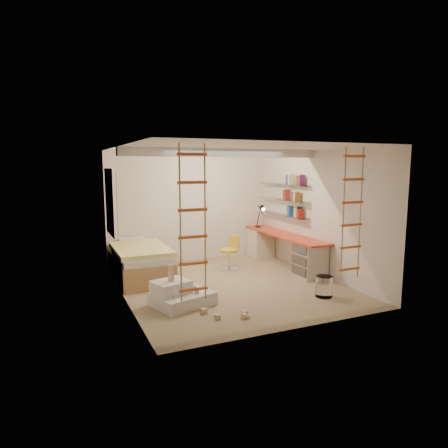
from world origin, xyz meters
name	(u,v)px	position (x,y,z in m)	size (l,w,h in m)	color
floor	(230,285)	(0.00, 0.00, 0.00)	(4.50, 4.50, 0.00)	#93815F
ceiling_beam	(224,153)	(0.00, 0.30, 2.52)	(4.00, 0.18, 0.16)	white
window_frame	(111,202)	(-1.97, 1.50, 1.55)	(0.06, 1.15, 1.35)	white
window_blind	(113,202)	(-1.93, 1.50, 1.55)	(0.02, 1.00, 1.20)	#4C2D1E
rope_ladder_left	(193,224)	(-1.35, -1.75, 1.52)	(0.41, 0.04, 2.13)	#C75322
rope_ladder_right	(352,214)	(1.35, -1.75, 1.52)	(0.41, 0.04, 2.13)	#C65021
waste_bin	(324,286)	(1.22, -1.28, 0.19)	(0.30, 0.30, 0.37)	white
desk	(283,249)	(1.72, 0.86, 0.40)	(0.56, 2.80, 0.75)	red
shelves	(284,199)	(1.87, 1.13, 1.50)	(0.25, 1.80, 0.71)	white
bed	(140,262)	(-1.48, 1.23, 0.33)	(1.02, 2.00, 0.69)	#AD7F51
task_lamp	(261,212)	(1.67, 1.82, 1.14)	(0.14, 0.36, 0.57)	black
swivel_chair	(230,258)	(0.45, 1.03, 0.28)	(0.56, 0.56, 0.75)	gold
play_platform	(179,295)	(-1.22, -0.65, 0.16)	(1.10, 0.96, 0.41)	silver
toy_blocks	(201,296)	(-0.98, -1.05, 0.24)	(1.02, 1.16, 0.68)	#CCB284
books	(284,194)	(1.87, 1.13, 1.64)	(0.14, 0.70, 0.92)	red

